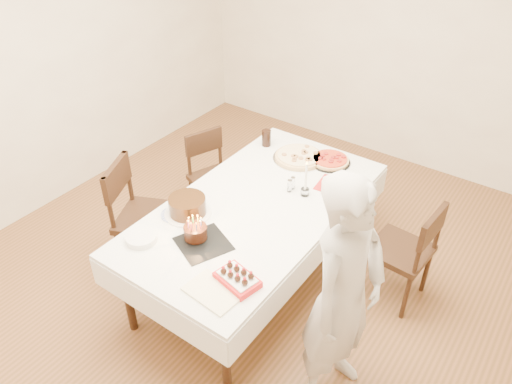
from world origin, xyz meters
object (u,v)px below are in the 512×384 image
Objects in this scene: pizza_white at (299,157)px; pasta_bowl at (336,187)px; taper_candle at (306,178)px; birthday_cake at (195,228)px; dining_table at (256,243)px; chair_left_savory at (216,180)px; chair_left_dessert at (148,218)px; chair_right_savory at (400,250)px; pizza_pepperoni at (330,160)px; strawberry_box at (237,279)px; person at (344,297)px; layer_cake at (187,206)px; cola_glass at (266,138)px.

pizza_white is 0.53m from pasta_bowl.
taper_candle is 0.93m from birthday_cake.
chair_left_savory is at bearing 149.93° from dining_table.
pizza_white is at bearing -148.00° from chair_left_dessert.
chair_right_savory reaches higher than pasta_bowl.
dining_table is 0.94m from pizza_pepperoni.
chair_left_dessert is (-0.80, -0.36, 0.12)m from dining_table.
strawberry_box is at bearing -82.42° from taper_candle.
pizza_pepperoni is 1.53× the size of pasta_bowl.
chair_left_savory is 1.65m from strawberry_box.
person is at bearing -49.56° from pizza_white.
chair_right_savory is 5.66× the size of birthday_cake.
chair_left_savory is at bearing -156.85° from pizza_pepperoni.
chair_left_savory reaches higher than pizza_pepperoni.
pizza_white is at bearing 126.35° from taper_candle.
taper_candle is (-0.74, 0.81, 0.08)m from person.
layer_cake reaches higher than pizza_pepperoni.
birthday_cake is (-1.08, -0.04, 0.02)m from person.
dining_table is 8.01× the size of strawberry_box.
cola_glass is at bearing 145.93° from taper_candle.
pasta_bowl reaches higher than pizza_pepperoni.
layer_cake reaches higher than pasta_bowl.
taper_candle is at bearing -82.37° from pizza_pepperoni.
birthday_cake is (-0.51, -1.03, 0.05)m from pasta_bowl.
pizza_pepperoni is at bearing 124.62° from pasta_bowl.
layer_cake is (-0.26, -1.10, 0.04)m from pizza_white.
strawberry_box is (0.21, -1.54, 0.01)m from pizza_pepperoni.
chair_left_savory is 2.50× the size of pizza_pepperoni.
pizza_pepperoni is at bearing 37.49° from person.
chair_left_dessert reaches higher than pizza_white.
birthday_cake is 0.51m from strawberry_box.
chair_left_savory is at bearing -116.91° from chair_left_dessert.
chair_left_dessert is 3.23× the size of taper_candle.
layer_cake reaches higher than pizza_white.
dining_table is at bearing 46.87° from layer_cake.
pizza_white is 1.30× the size of layer_cake.
person is 7.38× the size of pasta_bowl.
chair_left_dessert is 2.88× the size of pizza_pepperoni.
taper_candle is 0.90× the size of layer_cake.
chair_left_dessert is 1.25m from strawberry_box.
person reaches higher than chair_left_dessert.
layer_cake is (0.46, -0.01, 0.33)m from chair_left_dessert.
person is at bearing 172.01° from chair_left_savory.
pizza_pepperoni is at bearing 78.92° from birthday_cake.
pizza_pepperoni is at bearing 67.53° from layer_cake.
pizza_white and pizza_pepperoni have the same top height.
person is 3.71× the size of pizza_white.
chair_left_savory reaches higher than pizza_white.
cola_glass is (-1.40, 1.26, 0.00)m from person.
cola_glass is (-0.66, 0.45, -0.08)m from taper_candle.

